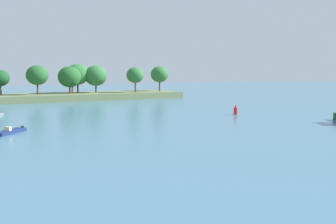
% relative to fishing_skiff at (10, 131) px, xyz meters
% --- Properties ---
extents(treeline_island, '(62.34, 15.92, 9.82)m').
position_rel_fishing_skiff_xyz_m(treeline_island, '(25.15, 55.48, 3.03)').
color(treeline_island, '#66754C').
rests_on(treeline_island, ground).
extents(fishing_skiff, '(4.70, 4.98, 0.89)m').
position_rel_fishing_skiff_xyz_m(fishing_skiff, '(0.00, 0.00, 0.00)').
color(fishing_skiff, navy).
rests_on(fishing_skiff, ground).
extents(channel_buoy_red, '(0.70, 0.70, 1.90)m').
position_rel_fishing_skiff_xyz_m(channel_buoy_red, '(39.36, 3.75, 0.59)').
color(channel_buoy_red, red).
rests_on(channel_buoy_red, ground).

